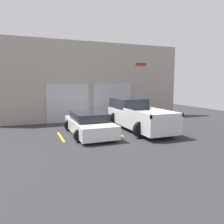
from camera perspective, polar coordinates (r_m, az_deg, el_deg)
The scene contains 7 objects.
ground_plane at distance 13.63m, azimuth -1.17°, elevation -4.20°, with size 28.00×28.00×0.00m, color #2D2D30.
shophouse_building at distance 16.48m, azimuth -5.23°, elevation 7.73°, with size 14.32×0.68×5.76m.
pickup_truck at distance 13.25m, azimuth 6.45°, elevation -0.84°, with size 2.49×5.58×1.80m.
sedan_white at distance 11.91m, azimuth -6.02°, elevation -3.12°, with size 2.26×4.43×1.20m.
parking_stripe_far_left at distance 11.70m, azimuth -13.22°, elevation -6.34°, with size 0.12×2.20×0.01m, color gold.
parking_stripe_left at distance 12.49m, azimuth 0.84°, elevation -5.27°, with size 0.12×2.20×0.01m, color gold.
parking_stripe_centre at distance 13.91m, azimuth 12.60°, elevation -4.13°, with size 0.12×2.20×0.01m, color gold.
Camera 1 is at (-4.63, -12.52, 2.76)m, focal length 35.00 mm.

